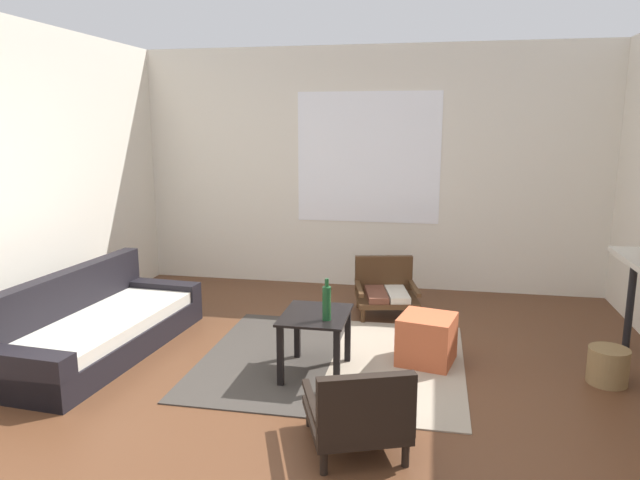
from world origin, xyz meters
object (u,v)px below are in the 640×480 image
Objects in this scene: ottoman_orange at (427,340)px; wicker_basket at (608,366)px; armchair_by_window at (386,289)px; armchair_striped_foreground at (358,413)px; couch at (95,328)px; coffee_table at (316,327)px; glass_bottle at (327,302)px.

ottoman_orange is 1.31m from wicker_basket.
armchair_by_window is at bearing 109.52° from ottoman_orange.
armchair_striped_foreground is (0.06, -2.57, 0.00)m from armchair_by_window.
couch is 2.56m from armchair_striped_foreground.
coffee_table is 1.61m from armchair_by_window.
couch is 3.39× the size of coffee_table.
wicker_basket is (2.01, 0.36, -0.47)m from glass_bottle.
coffee_table is at bearing 131.34° from glass_bottle.
armchair_striped_foreground is 2.09m from wicker_basket.
coffee_table is 1.48× the size of ottoman_orange.
coffee_table reaches higher than wicker_basket.
ottoman_orange is 0.95m from glass_bottle.
armchair_by_window is at bearing 75.88° from coffee_table.
glass_bottle is at bearing 111.24° from armchair_striped_foreground.
armchair_striped_foreground is 2.48× the size of glass_bottle.
coffee_table is 0.79× the size of armchair_striped_foreground.
armchair_by_window is 2.26× the size of glass_bottle.
ottoman_orange is at bearing 6.19° from couch.
glass_bottle is at bearing -48.66° from coffee_table.
wicker_basket is (1.30, -0.12, -0.06)m from ottoman_orange.
ottoman_orange is 1.33× the size of glass_bottle.
armchair_by_window reaches higher than wicker_basket.
glass_bottle reaches higher than wicker_basket.
armchair_striped_foreground reaches higher than armchair_by_window.
ottoman_orange is at bearing 75.07° from armchair_striped_foreground.
armchair_striped_foreground is 2.67× the size of wicker_basket.
glass_bottle reaches higher than ottoman_orange.
glass_bottle is at bearing -145.97° from ottoman_orange.
couch is 2.69× the size of armchair_striped_foreground.
coffee_table is at bearing -104.12° from armchair_by_window.
coffee_table is (1.87, -0.07, 0.17)m from couch.
armchair_striped_foreground is at bearing -24.94° from couch.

